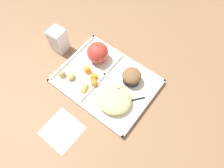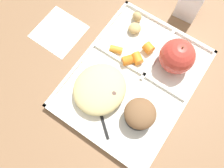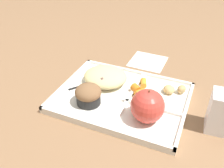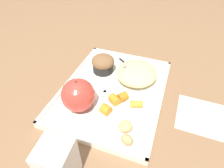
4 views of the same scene
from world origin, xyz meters
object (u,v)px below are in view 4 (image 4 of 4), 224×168
Objects in this scene: lunch_tray at (113,91)px; green_apple at (78,95)px; milk_carton at (58,164)px; plastic_fork at (133,70)px; bran_muffin at (103,64)px.

lunch_tray is 4.04× the size of green_apple.
milk_carton reaches higher than lunch_tray.
milk_carton is at bearing 173.32° from plastic_fork.
milk_carton is (-0.17, -0.05, -0.00)m from green_apple.
milk_carton reaches higher than plastic_fork.
bran_muffin is at bearing 39.10° from lunch_tray.
milk_carton is at bearing -164.15° from green_apple.
bran_muffin reaches higher than lunch_tray.
lunch_tray is 0.11m from bran_muffin.
milk_carton reaches higher than bran_muffin.
lunch_tray is at bearing -6.98° from milk_carton.
lunch_tray is 5.05× the size of bran_muffin.
bran_muffin is 0.63× the size of plastic_fork.
lunch_tray is 3.19× the size of plastic_fork.
green_apple reaches higher than plastic_fork.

